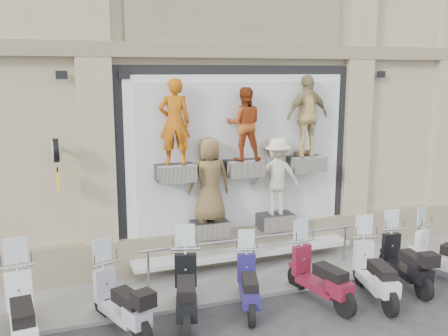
{
  "coord_description": "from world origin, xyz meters",
  "views": [
    {
      "loc": [
        -4.12,
        -7.38,
        4.41
      ],
      "look_at": [
        -0.72,
        1.9,
        2.5
      ],
      "focal_mm": 40.0,
      "sensor_mm": 36.0,
      "label": 1
    }
  ],
  "objects": [
    {
      "name": "scooter_f",
      "position": [
        0.73,
        0.46,
        0.76
      ],
      "size": [
        0.88,
        1.94,
        1.52
      ],
      "primitive_type": null,
      "rotation": [
        0.0,
        0.0,
        0.18
      ],
      "color": "maroon",
      "rests_on": "ground"
    },
    {
      "name": "scooter_c",
      "position": [
        -3.05,
        0.66,
        0.75
      ],
      "size": [
        1.16,
        1.93,
        1.51
      ],
      "primitive_type": null,
      "rotation": [
        0.0,
        0.0,
        0.36
      ],
      "color": "#989AA5",
      "rests_on": "ground"
    },
    {
      "name": "guard_rail",
      "position": [
        0.0,
        2.0,
        0.47
      ],
      "size": [
        5.06,
        0.1,
        0.93
      ],
      "primitive_type": null,
      "color": "#9EA0A5",
      "rests_on": "ground"
    },
    {
      "name": "shop_vitrine",
      "position": [
        0.09,
        2.74,
        2.42
      ],
      "size": [
        5.6,
        0.92,
        4.3
      ],
      "color": "black",
      "rests_on": "ground"
    },
    {
      "name": "ground",
      "position": [
        0.0,
        0.0,
        0.0
      ],
      "size": [
        90.0,
        90.0,
        0.0
      ],
      "primitive_type": "plane",
      "color": "#2A2A2C",
      "rests_on": "ground"
    },
    {
      "name": "scooter_d",
      "position": [
        -1.9,
        0.64,
        0.81
      ],
      "size": [
        1.08,
        2.07,
        1.61
      ],
      "primitive_type": null,
      "rotation": [
        0.0,
        0.0,
        -0.26
      ],
      "color": "black",
      "rests_on": "ground"
    },
    {
      "name": "clock_sign_bracket",
      "position": [
        -3.9,
        2.47,
        2.8
      ],
      "size": [
        0.1,
        0.8,
        1.02
      ],
      "color": "black",
      "rests_on": "ground"
    },
    {
      "name": "scooter_g",
      "position": [
        1.8,
        0.21,
        0.77
      ],
      "size": [
        0.96,
        1.98,
        1.55
      ],
      "primitive_type": null,
      "rotation": [
        0.0,
        0.0,
        -0.22
      ],
      "color": "#BABDC2",
      "rests_on": "ground"
    },
    {
      "name": "scooter_b",
      "position": [
        -4.61,
        0.62,
        0.84
      ],
      "size": [
        0.79,
        2.12,
        1.68
      ],
      "primitive_type": null,
      "rotation": [
        0.0,
        0.0,
        0.09
      ],
      "color": "white",
      "rests_on": "ground"
    },
    {
      "name": "scooter_i",
      "position": [
        3.82,
        0.48,
        0.75
      ],
      "size": [
        1.15,
        1.92,
        1.5
      ],
      "primitive_type": null,
      "rotation": [
        0.0,
        0.0,
        0.36
      ],
      "color": "silver",
      "rests_on": "ground"
    },
    {
      "name": "scooter_e",
      "position": [
        -0.68,
        0.66,
        0.7
      ],
      "size": [
        1.01,
        1.79,
        1.4
      ],
      "primitive_type": null,
      "rotation": [
        0.0,
        0.0,
        -0.31
      ],
      "color": "navy",
      "rests_on": "ground"
    },
    {
      "name": "scooter_h",
      "position": [
        2.79,
        0.52,
        0.75
      ],
      "size": [
        0.75,
        1.89,
        1.49
      ],
      "primitive_type": null,
      "rotation": [
        0.0,
        0.0,
        -0.12
      ],
      "color": "black",
      "rests_on": "ground"
    },
    {
      "name": "building",
      "position": [
        0.0,
        7.0,
        6.0
      ],
      "size": [
        14.0,
        8.6,
        12.0
      ],
      "primitive_type": null,
      "color": "#BDAC8A",
      "rests_on": "ground"
    },
    {
      "name": "sidewalk",
      "position": [
        0.0,
        2.1,
        0.04
      ],
      "size": [
        16.0,
        2.2,
        0.08
      ],
      "primitive_type": "cube",
      "color": "gray",
      "rests_on": "ground"
    }
  ]
}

